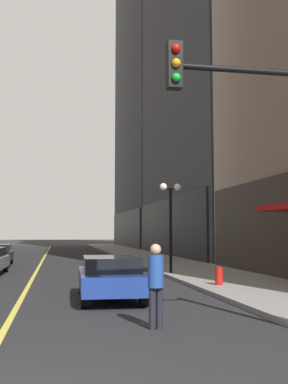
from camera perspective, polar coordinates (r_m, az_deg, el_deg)
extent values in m
plane|color=#262628|center=(40.21, -12.14, -7.83)|extent=(200.00, 200.00, 0.00)
cube|color=gray|center=(40.83, -0.38, -7.79)|extent=(4.50, 78.00, 0.15)
cube|color=#E5D64C|center=(40.21, -12.14, -7.82)|extent=(0.16, 70.00, 0.01)
cube|color=black|center=(40.77, 3.01, -4.38)|extent=(0.50, 22.80, 5.00)
cube|color=black|center=(65.84, -2.20, -4.62)|extent=(0.50, 24.70, 5.00)
cube|color=navy|center=(14.57, -4.17, -10.73)|extent=(1.97, 4.37, 0.55)
cube|color=black|center=(14.31, -4.09, -8.92)|extent=(1.70, 2.46, 0.50)
cylinder|color=black|center=(16.05, -7.57, -11.15)|extent=(0.24, 0.65, 0.64)
cylinder|color=black|center=(16.17, -1.73, -11.15)|extent=(0.24, 0.65, 0.64)
cylinder|color=black|center=(13.05, -7.24, -12.59)|extent=(0.24, 0.65, 0.64)
cylinder|color=black|center=(13.20, -0.04, -12.54)|extent=(0.24, 0.65, 0.64)
cylinder|color=black|center=(25.52, -16.59, -8.69)|extent=(0.23, 0.64, 0.64)
cylinder|color=black|center=(29.05, -16.34, -8.23)|extent=(0.25, 0.65, 0.64)
cylinder|color=black|center=(32.38, -15.98, -7.88)|extent=(0.25, 0.65, 0.64)
cylinder|color=black|center=(10.26, 1.88, -14.05)|extent=(0.14, 0.14, 0.88)
cylinder|color=black|center=(10.20, 1.01, -14.10)|extent=(0.14, 0.14, 0.88)
cylinder|color=#234799|center=(10.13, 1.44, -9.68)|extent=(0.39, 0.39, 0.69)
sphere|color=tan|center=(10.11, 1.43, -7.05)|extent=(0.24, 0.24, 0.24)
cylinder|color=black|center=(9.62, 13.32, 14.25)|extent=(3.20, 0.12, 0.12)
cube|color=black|center=(9.12, 3.74, 15.22)|extent=(0.28, 0.24, 0.90)
sphere|color=red|center=(9.09, 3.96, 17.17)|extent=(0.17, 0.17, 0.17)
sphere|color=orange|center=(8.99, 3.97, 15.52)|extent=(0.17, 0.17, 0.17)
sphere|color=green|center=(8.90, 3.98, 13.83)|extent=(0.17, 0.17, 0.17)
cylinder|color=black|center=(22.34, 3.29, -4.88)|extent=(0.14, 0.14, 4.20)
cylinder|color=black|center=(22.44, 3.26, 0.37)|extent=(0.80, 0.06, 0.06)
sphere|color=white|center=(22.37, 2.39, 0.64)|extent=(0.36, 0.36, 0.36)
sphere|color=white|center=(22.53, 4.12, 0.60)|extent=(0.36, 0.36, 0.36)
cylinder|color=red|center=(17.45, 9.18, -10.37)|extent=(0.28, 0.28, 0.80)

